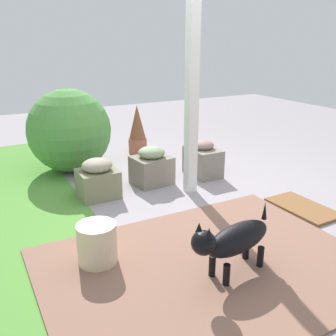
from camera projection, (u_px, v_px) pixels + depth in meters
name	position (u px, v px, depth m)	size (l,w,h in m)	color
ground_plane	(190.00, 200.00, 4.04)	(12.00, 12.00, 0.00)	gray
brick_path	(208.00, 266.00, 2.84)	(1.80, 2.40, 0.02)	#885F4D
porch_pillar	(192.00, 101.00, 3.95)	(0.11, 0.11, 2.01)	white
stone_planter_nearest	(203.00, 160.00, 4.70)	(0.47, 0.33, 0.45)	gray
stone_planter_near	(152.00, 167.00, 4.43)	(0.41, 0.46, 0.45)	gray
stone_planter_mid	(98.00, 179.00, 4.06)	(0.37, 0.41, 0.43)	gray
round_shrub	(69.00, 131.00, 4.78)	(1.05, 1.05, 1.05)	#4D8D3F
terracotta_pot_spiky	(137.00, 131.00, 5.56)	(0.27, 0.27, 0.72)	#A05642
dog	(233.00, 240.00, 2.66)	(0.30, 0.73, 0.50)	black
ceramic_urn	(97.00, 244.00, 2.84)	(0.30, 0.30, 0.33)	beige
doormat	(303.00, 208.00, 3.81)	(0.69, 0.39, 0.03)	brown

